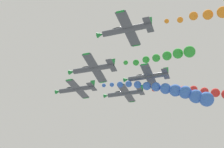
# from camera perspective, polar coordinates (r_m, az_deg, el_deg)

# --- Properties ---
(airplane_lead) EXTENTS (9.51, 10.35, 2.73)m
(airplane_lead) POSITION_cam_1_polar(r_m,az_deg,el_deg) (73.07, -6.83, -2.85)
(airplane_lead) COLOR #474C56
(smoke_trail_lead) EXTENTS (3.65, 24.24, 7.63)m
(smoke_trail_lead) POSITION_cam_1_polar(r_m,az_deg,el_deg) (65.67, 12.44, -3.40)
(smoke_trail_lead) COLOR blue
(airplane_left_inner) EXTENTS (9.28, 10.35, 3.32)m
(airplane_left_inner) POSITION_cam_1_polar(r_m,az_deg,el_deg) (62.96, -3.67, 1.03)
(airplane_left_inner) COLOR #474C56
(smoke_trail_left_inner) EXTENTS (4.06, 14.24, 2.59)m
(smoke_trail_left_inner) POSITION_cam_1_polar(r_m,az_deg,el_deg) (57.06, 10.81, 3.48)
(smoke_trail_left_inner) COLOR green
(airplane_right_inner) EXTENTS (9.51, 10.35, 2.75)m
(airplane_right_inner) POSITION_cam_1_polar(r_m,az_deg,el_deg) (75.87, 2.37, -3.66)
(airplane_right_inner) COLOR #474C56
(airplane_left_outer) EXTENTS (9.38, 10.35, 3.12)m
(airplane_left_outer) POSITION_cam_1_polar(r_m,az_deg,el_deg) (68.28, 6.64, -0.48)
(airplane_left_outer) COLOR #474C56
(airplane_right_outer) EXTENTS (9.46, 10.35, 2.90)m
(airplane_right_outer) POSITION_cam_1_polar(r_m,az_deg,el_deg) (54.61, 2.58, 8.38)
(airplane_right_outer) COLOR #474C56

